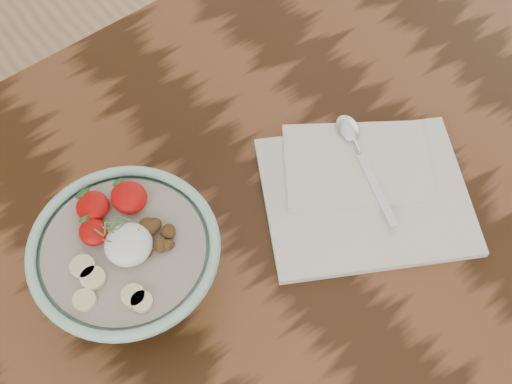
# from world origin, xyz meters

# --- Properties ---
(table) EXTENTS (1.60, 0.90, 0.75)m
(table) POSITION_xyz_m (0.00, 0.00, 0.66)
(table) COLOR #321B0C
(table) RESTS_ON ground
(breakfast_bowl) EXTENTS (0.21, 0.21, 0.14)m
(breakfast_bowl) POSITION_xyz_m (-0.18, 0.06, 0.82)
(breakfast_bowl) COLOR #9DD4BF
(breakfast_bowl) RESTS_ON table
(napkin) EXTENTS (0.33, 0.31, 0.02)m
(napkin) POSITION_xyz_m (0.13, -0.00, 0.76)
(napkin) COLOR white
(napkin) RESTS_ON table
(spoon) EXTENTS (0.08, 0.17, 0.01)m
(spoon) POSITION_xyz_m (0.16, 0.05, 0.77)
(spoon) COLOR silver
(spoon) RESTS_ON napkin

